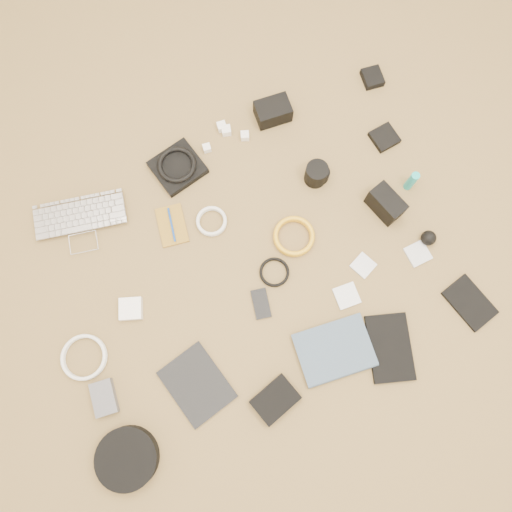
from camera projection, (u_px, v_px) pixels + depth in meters
name	position (u px, v px, depth m)	size (l,w,h in m)	color
laptop	(82.00, 228.00, 1.72)	(0.32, 0.22, 0.02)	#BBBBC0
headphone_pouch	(178.00, 167.00, 1.77)	(0.16, 0.15, 0.03)	black
headphones	(177.00, 165.00, 1.75)	(0.14, 0.14, 0.02)	black
charger_a	(207.00, 148.00, 1.79)	(0.03, 0.03, 0.03)	white
charger_b	(222.00, 127.00, 1.80)	(0.03, 0.03, 0.03)	white
charger_c	(226.00, 131.00, 1.80)	(0.03, 0.03, 0.03)	white
charger_d	(245.00, 136.00, 1.80)	(0.03, 0.03, 0.03)	white
dslr_camera	(273.00, 111.00, 1.80)	(0.12, 0.09, 0.07)	black
lens_pouch	(372.00, 78.00, 1.85)	(0.07, 0.08, 0.03)	black
notebook_olive	(172.00, 225.00, 1.73)	(0.09, 0.14, 0.01)	olive
pen_blue	(172.00, 225.00, 1.72)	(0.01, 0.01, 0.12)	#133E9B
cable_white_a	(212.00, 222.00, 1.73)	(0.11, 0.11, 0.01)	white
lens_a	(316.00, 174.00, 1.73)	(0.08, 0.08, 0.08)	black
lens_b	(321.00, 175.00, 1.75)	(0.06, 0.06, 0.05)	black
card_reader	(384.00, 138.00, 1.80)	(0.09, 0.09, 0.02)	black
power_brick	(131.00, 309.00, 1.65)	(0.07, 0.07, 0.03)	white
cable_white_b	(85.00, 357.00, 1.62)	(0.15, 0.15, 0.01)	white
cable_black	(274.00, 272.00, 1.69)	(0.10, 0.10, 0.01)	black
cable_yellow	(294.00, 237.00, 1.71)	(0.14, 0.14, 0.02)	gold
flash	(386.00, 204.00, 1.70)	(0.07, 0.13, 0.09)	black
lens_cleaner	(411.00, 181.00, 1.72)	(0.03, 0.03, 0.10)	#1BB2B1
battery_charger	(104.00, 398.00, 1.58)	(0.07, 0.11, 0.03)	#55555A
tablet	(197.00, 384.00, 1.60)	(0.17, 0.22, 0.01)	black
phone	(261.00, 304.00, 1.67)	(0.05, 0.10, 0.01)	black
filter_case_left	(347.00, 296.00, 1.67)	(0.08, 0.08, 0.01)	silver
filter_case_mid	(363.00, 265.00, 1.69)	(0.07, 0.07, 0.01)	silver
filter_case_right	(418.00, 254.00, 1.70)	(0.07, 0.07, 0.01)	silver
air_blower	(428.00, 238.00, 1.70)	(0.05, 0.05, 0.05)	black
headphone_case	(127.00, 458.00, 1.53)	(0.19, 0.19, 0.05)	black
drive_case	(275.00, 400.00, 1.58)	(0.14, 0.10, 0.03)	black
paperback	(344.00, 377.00, 1.60)	(0.18, 0.24, 0.02)	#3C5066
notebook_black_a	(390.00, 348.00, 1.63)	(0.14, 0.22, 0.02)	black
notebook_black_b	(470.00, 303.00, 1.66)	(0.11, 0.17, 0.01)	black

